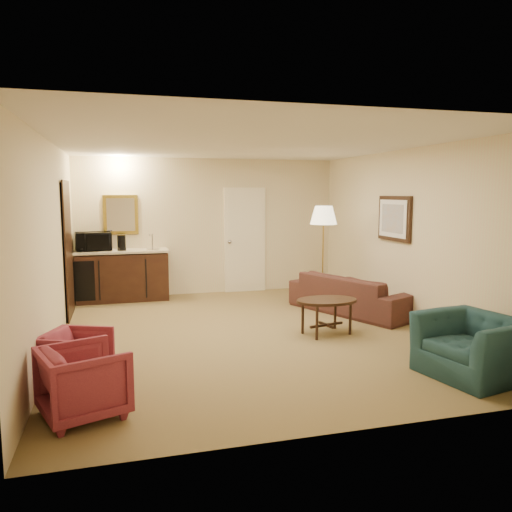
# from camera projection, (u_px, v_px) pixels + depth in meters

# --- Properties ---
(ground) EXTENTS (6.00, 6.00, 0.00)m
(ground) POSITION_uv_depth(u_px,v_px,m) (248.00, 334.00, 6.94)
(ground) COLOR olive
(ground) RESTS_ON ground
(room_walls) EXTENTS (5.02, 6.01, 2.61)m
(room_walls) POSITION_uv_depth(u_px,v_px,m) (229.00, 208.00, 7.44)
(room_walls) COLOR beige
(room_walls) RESTS_ON ground
(wetbar_cabinet) EXTENTS (1.64, 0.58, 0.92)m
(wetbar_cabinet) POSITION_uv_depth(u_px,v_px,m) (123.00, 275.00, 9.05)
(wetbar_cabinet) COLOR #321C10
(wetbar_cabinet) RESTS_ON ground
(sofa) EXTENTS (1.44, 2.19, 0.83)m
(sofa) POSITION_uv_depth(u_px,v_px,m) (352.00, 287.00, 8.13)
(sofa) COLOR black
(sofa) RESTS_ON ground
(teal_armchair) EXTENTS (0.84, 1.11, 0.87)m
(teal_armchair) POSITION_uv_depth(u_px,v_px,m) (473.00, 336.00, 5.28)
(teal_armchair) COLOR #1B3C44
(teal_armchair) RESTS_ON ground
(rose_chair_near) EXTENTS (0.74, 0.76, 0.61)m
(rose_chair_near) POSITION_uv_depth(u_px,v_px,m) (76.00, 354.00, 5.11)
(rose_chair_near) COLOR #922F3B
(rose_chair_near) RESTS_ON ground
(rose_chair_far) EXTENTS (0.82, 0.85, 0.69)m
(rose_chair_far) POSITION_uv_depth(u_px,v_px,m) (83.00, 378.00, 4.33)
(rose_chair_far) COLOR #922F3B
(rose_chair_far) RESTS_ON ground
(coffee_table) EXTENTS (0.96, 0.75, 0.49)m
(coffee_table) POSITION_uv_depth(u_px,v_px,m) (326.00, 317.00, 6.90)
(coffee_table) COLOR black
(coffee_table) RESTS_ON ground
(floor_lamp) EXTENTS (0.58, 0.58, 1.74)m
(floor_lamp) POSITION_uv_depth(u_px,v_px,m) (323.00, 256.00, 8.62)
(floor_lamp) COLOR #B2903B
(floor_lamp) RESTS_ON ground
(waste_bin) EXTENTS (0.27, 0.27, 0.27)m
(waste_bin) POSITION_uv_depth(u_px,v_px,m) (160.00, 292.00, 9.20)
(waste_bin) COLOR black
(waste_bin) RESTS_ON ground
(microwave) EXTENTS (0.64, 0.41, 0.41)m
(microwave) POSITION_uv_depth(u_px,v_px,m) (93.00, 239.00, 8.90)
(microwave) COLOR black
(microwave) RESTS_ON wetbar_cabinet
(coffee_maker) EXTENTS (0.18, 0.18, 0.28)m
(coffee_maker) POSITION_uv_depth(u_px,v_px,m) (122.00, 243.00, 8.94)
(coffee_maker) COLOR black
(coffee_maker) RESTS_ON wetbar_cabinet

